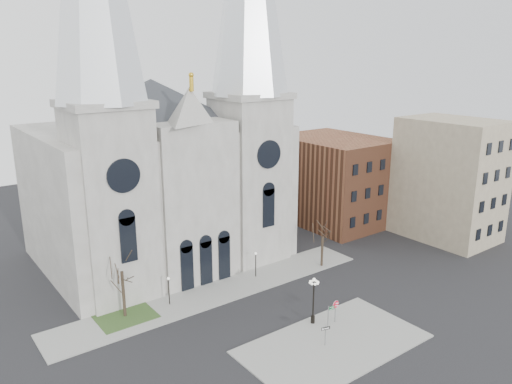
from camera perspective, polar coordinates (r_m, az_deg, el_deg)
ground at (r=52.20m, az=2.34°, el=-15.71°), size 160.00×160.00×0.00m
sidewalk_near at (r=50.80m, az=8.81°, el=-16.77°), size 18.00×10.00×0.14m
sidewalk_far at (r=60.01m, az=-4.43°, el=-11.27°), size 40.00×6.00×0.14m
grass_patch at (r=56.47m, az=-14.72°, el=-13.57°), size 6.00×5.00×0.18m
cathedral at (r=64.57m, az=-10.49°, el=7.60°), size 33.00×26.66×54.00m
bg_building_brick at (r=83.68m, az=8.85°, el=1.42°), size 14.00×18.00×14.00m
bg_building_tan at (r=79.83m, az=21.21°, el=1.34°), size 10.00×14.00×18.00m
tree_left at (r=54.07m, az=-15.12°, el=-8.46°), size 3.20×3.20×7.50m
tree_right at (r=65.45m, az=7.63°, el=-4.84°), size 3.20×3.20×6.00m
ped_lamp_left at (r=56.80m, az=-9.95°, el=-10.55°), size 0.32×0.32×3.26m
ped_lamp_right at (r=62.51m, az=-0.04°, el=-7.80°), size 0.32×0.32×3.26m
stop_sign at (r=53.42m, az=9.08°, el=-12.80°), size 0.83×0.35×2.46m
globe_lamp at (r=52.27m, az=6.60°, el=-11.60°), size 1.34×1.34×5.07m
one_way_sign at (r=49.65m, az=7.94°, el=-15.57°), size 0.87×0.29×2.05m
street_name_sign at (r=52.66m, az=8.34°, el=-13.69°), size 0.73×0.21×2.31m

